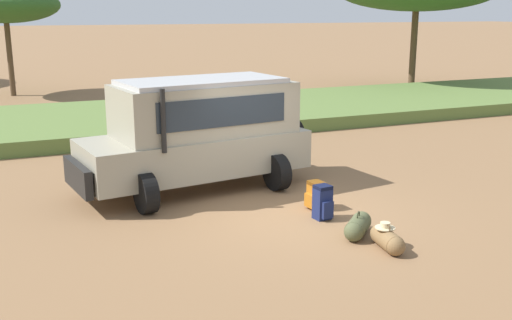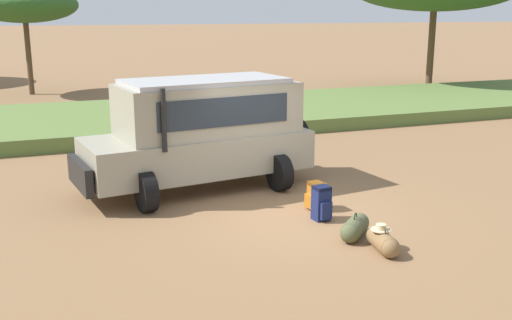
# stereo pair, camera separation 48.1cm
# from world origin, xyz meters

# --- Properties ---
(ground_plane) EXTENTS (320.00, 320.00, 0.00)m
(ground_plane) POSITION_xyz_m (0.00, 0.00, 0.00)
(ground_plane) COLOR olive
(grass_bank) EXTENTS (120.00, 7.00, 0.44)m
(grass_bank) POSITION_xyz_m (0.00, 10.43, 0.22)
(grass_bank) COLOR #5B7538
(grass_bank) RESTS_ON ground_plane
(safari_vehicle) EXTENTS (5.46, 3.16, 2.44)m
(safari_vehicle) POSITION_xyz_m (-1.08, 2.32, 1.29)
(safari_vehicle) COLOR gray
(safari_vehicle) RESTS_ON ground_plane
(backpack_beside_front_wheel) EXTENTS (0.33, 0.40, 0.66)m
(backpack_beside_front_wheel) POSITION_xyz_m (0.45, -0.52, 0.32)
(backpack_beside_front_wheel) COLOR navy
(backpack_beside_front_wheel) RESTS_ON ground_plane
(backpack_cluster_center) EXTENTS (0.39, 0.40, 0.56)m
(backpack_cluster_center) POSITION_xyz_m (0.63, 0.07, 0.27)
(backpack_cluster_center) COLOR #B26619
(backpack_cluster_center) RESTS_ON ground_plane
(duffel_bag_low_black_case) EXTENTS (0.41, 0.90, 0.43)m
(duffel_bag_low_black_case) POSITION_xyz_m (0.70, -2.25, 0.17)
(duffel_bag_low_black_case) COLOR brown
(duffel_bag_low_black_case) RESTS_ON ground_plane
(duffel_bag_soft_canvas) EXTENTS (0.78, 0.77, 0.45)m
(duffel_bag_soft_canvas) POSITION_xyz_m (0.59, -1.53, 0.17)
(duffel_bag_soft_canvas) COLOR #4C5133
(duffel_bag_soft_canvas) RESTS_ON ground_plane
(acacia_tree_left_mid) EXTENTS (4.83, 5.06, 4.93)m
(acacia_tree_left_mid) POSITION_xyz_m (-4.46, 20.02, 4.10)
(acacia_tree_left_mid) COLOR brown
(acacia_tree_left_mid) RESTS_ON ground_plane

